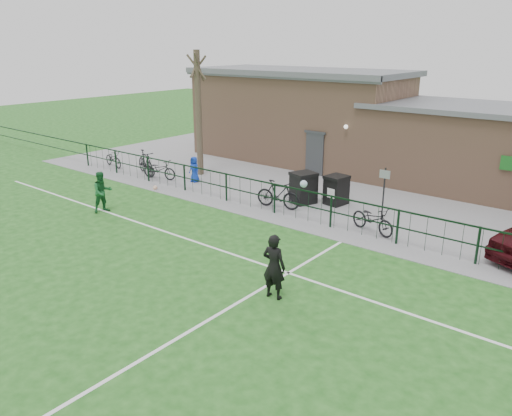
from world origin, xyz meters
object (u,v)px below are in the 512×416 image
Objects in this scene: wheelie_bin_right at (336,191)px; wheelie_bin_left at (303,189)px; sign_post at (383,194)px; bicycle_b at (146,162)px; bare_tree at (199,114)px; bicycle_c at (160,169)px; bicycle_e at (373,219)px; ball_ground at (155,188)px; spectator_child at (194,169)px; bicycle_d at (278,194)px; bicycle_a at (113,159)px; outfield_player at (102,192)px.

wheelie_bin_left is at bearing -139.24° from wheelie_bin_right.
bicycle_b is (-12.23, -1.07, -0.40)m from sign_post.
bare_tree is 3.63m from bicycle_b.
bicycle_e is at bearing -105.00° from bicycle_c.
bicycle_b is 9.98× the size of ball_ground.
bare_tree reaches higher than bicycle_c.
spectator_child is at bearing -82.12° from bicycle_c.
bicycle_d is (-1.53, -1.90, 0.01)m from wheelie_bin_right.
bicycle_b reaches higher than wheelie_bin_left.
wheelie_bin_left is at bearing -74.54° from bicycle_a.
wheelie_bin_left is 0.99× the size of spectator_child.
bicycle_d is at bearing 105.01° from bicycle_e.
spectator_child is (-5.86, -0.48, 0.01)m from wheelie_bin_left.
outfield_player is (0.36, -5.30, 0.18)m from spectator_child.
bicycle_b is at bearing -161.73° from wheelie_bin_right.
wheelie_bin_left is 5.87m from spectator_child.
wheelie_bin_right is at bearing -0.23° from bare_tree.
spectator_child reaches higher than ball_ground.
bicycle_a is at bearing 163.86° from ball_ground.
sign_post is (10.11, -0.66, -1.98)m from bare_tree.
wheelie_bin_right is at bearing -60.28° from bicycle_b.
outfield_player is at bearing -79.83° from bare_tree.
ball_ground is (1.24, -1.35, -0.39)m from bicycle_c.
bicycle_b is 1.09× the size of bicycle_e.
sign_post is 1.20× the size of bicycle_a.
wheelie_bin_right is 0.55× the size of sign_post.
sign_post reaches higher than spectator_child.
outfield_player is (5.88, -4.73, 0.34)m from bicycle_a.
bicycle_d reaches higher than wheelie_bin_right.
sign_post reaches higher than wheelie_bin_right.
sign_post reaches higher than bicycle_c.
bicycle_c is (-10.98, -1.24, -0.53)m from sign_post.
bare_tree is 3.75× the size of outfield_player.
bare_tree reaches higher than bicycle_e.
bare_tree is at bearing 63.05° from bicycle_d.
spectator_child reaches higher than bicycle_a.
bicycle_c is at bearing 105.87° from bicycle_e.
bicycle_a is 1.04× the size of outfield_player.
wheelie_bin_left is 7.97m from outfield_player.
outfield_player is at bearing -170.40° from bicycle_c.
bicycle_d is at bearing -5.16° from spectator_child.
bicycle_e is (12.52, -0.31, -0.12)m from bicycle_b.
bicycle_d is 5.49m from spectator_child.
sign_post reaches higher than wheelie_bin_left.
bare_tree is at bearing 125.71° from spectator_child.
bicycle_b is 8.38m from bicycle_d.
outfield_player is at bearing -76.09° from ball_ground.
wheelie_bin_right is 0.60× the size of bicycle_e.
wheelie_bin_left is at bearing -63.57° from bicycle_b.
outfield_player is at bearing -118.62° from bicycle_a.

